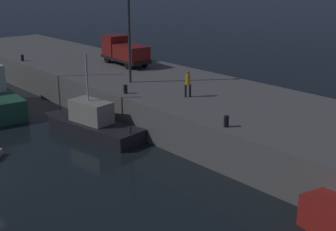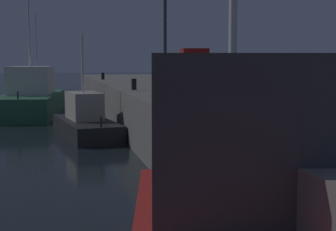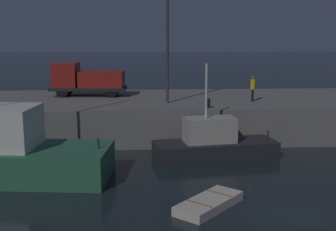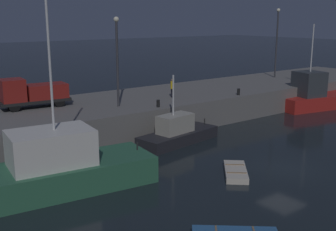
{
  "view_description": "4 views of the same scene",
  "coord_description": "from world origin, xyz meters",
  "px_view_note": "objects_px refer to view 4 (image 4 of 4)",
  "views": [
    {
      "loc": [
        23.4,
        -6.68,
        10.61
      ],
      "look_at": [
        1.16,
        12.83,
        1.3
      ],
      "focal_mm": 49.22,
      "sensor_mm": 36.0,
      "label": 1
    },
    {
      "loc": [
        25.32,
        7.33,
        4.0
      ],
      "look_at": [
        -1.12,
        13.28,
        1.1
      ],
      "focal_mm": 54.14,
      "sensor_mm": 36.0,
      "label": 2
    },
    {
      "loc": [
        -6.05,
        -16.14,
        7.15
      ],
      "look_at": [
        -4.3,
        13.91,
        1.56
      ],
      "focal_mm": 47.35,
      "sensor_mm": 36.0,
      "label": 3
    },
    {
      "loc": [
        -22.06,
        -16.34,
        9.74
      ],
      "look_at": [
        -0.55,
        11.94,
        1.49
      ],
      "focal_mm": 45.08,
      "sensor_mm": 36.0,
      "label": 4
    }
  ],
  "objects_px": {
    "lamp_post_east": "(277,38)",
    "bollard_west": "(239,92)",
    "fishing_boat_blue": "(177,133)",
    "bollard_east": "(158,103)",
    "fishing_trawler_green": "(52,170)",
    "fishing_trawler_red": "(316,96)",
    "dinghy_red_small": "(236,172)",
    "utility_truck": "(32,93)",
    "lamp_post_west": "(117,54)",
    "dockworker": "(172,87)"
  },
  "relations": [
    {
      "from": "lamp_post_east",
      "to": "bollard_west",
      "type": "distance_m",
      "value": 14.71
    },
    {
      "from": "fishing_boat_blue",
      "to": "bollard_east",
      "type": "xyz_separation_m",
      "value": [
        0.04,
        2.64,
        1.96
      ]
    },
    {
      "from": "fishing_trawler_green",
      "to": "fishing_trawler_red",
      "type": "bearing_deg",
      "value": 7.79
    },
    {
      "from": "dinghy_red_small",
      "to": "bollard_west",
      "type": "height_order",
      "value": "bollard_west"
    },
    {
      "from": "fishing_boat_blue",
      "to": "utility_truck",
      "type": "xyz_separation_m",
      "value": [
        -8.39,
        8.69,
        2.91
      ]
    },
    {
      "from": "bollard_east",
      "to": "lamp_post_east",
      "type": "bearing_deg",
      "value": 14.5
    },
    {
      "from": "lamp_post_west",
      "to": "fishing_boat_blue",
      "type": "bearing_deg",
      "value": -63.57
    },
    {
      "from": "dinghy_red_small",
      "to": "utility_truck",
      "type": "distance_m",
      "value": 18.2
    },
    {
      "from": "bollard_west",
      "to": "utility_truck",
      "type": "bearing_deg",
      "value": 160.92
    },
    {
      "from": "lamp_post_east",
      "to": "utility_truck",
      "type": "height_order",
      "value": "lamp_post_east"
    },
    {
      "from": "dinghy_red_small",
      "to": "lamp_post_west",
      "type": "distance_m",
      "value": 14.31
    },
    {
      "from": "dinghy_red_small",
      "to": "bollard_east",
      "type": "distance_m",
      "value": 10.79
    },
    {
      "from": "fishing_boat_blue",
      "to": "dockworker",
      "type": "height_order",
      "value": "fishing_boat_blue"
    },
    {
      "from": "dinghy_red_small",
      "to": "lamp_post_east",
      "type": "relative_size",
      "value": 0.41
    },
    {
      "from": "dockworker",
      "to": "fishing_boat_blue",
      "type": "bearing_deg",
      "value": -124.09
    },
    {
      "from": "lamp_post_west",
      "to": "bollard_west",
      "type": "xyz_separation_m",
      "value": [
        11.95,
        -2.41,
        -4.03
      ]
    },
    {
      "from": "bollard_east",
      "to": "dockworker",
      "type": "bearing_deg",
      "value": 36.73
    },
    {
      "from": "dockworker",
      "to": "bollard_west",
      "type": "height_order",
      "value": "dockworker"
    },
    {
      "from": "fishing_trawler_red",
      "to": "dinghy_red_small",
      "type": "bearing_deg",
      "value": -157.8
    },
    {
      "from": "fishing_boat_blue",
      "to": "utility_truck",
      "type": "distance_m",
      "value": 12.43
    },
    {
      "from": "lamp_post_east",
      "to": "fishing_trawler_green",
      "type": "bearing_deg",
      "value": -161.05
    },
    {
      "from": "bollard_west",
      "to": "bollard_east",
      "type": "distance_m",
      "value": 9.47
    },
    {
      "from": "fishing_trawler_red",
      "to": "bollard_west",
      "type": "height_order",
      "value": "fishing_trawler_red"
    },
    {
      "from": "lamp_post_west",
      "to": "fishing_trawler_green",
      "type": "bearing_deg",
      "value": -138.51
    },
    {
      "from": "fishing_boat_blue",
      "to": "bollard_west",
      "type": "xyz_separation_m",
      "value": [
        9.51,
        2.49,
        1.97
      ]
    },
    {
      "from": "lamp_post_east",
      "to": "dockworker",
      "type": "xyz_separation_m",
      "value": [
        -18.63,
        -3.1,
        -3.86
      ]
    },
    {
      "from": "lamp_post_west",
      "to": "bollard_east",
      "type": "xyz_separation_m",
      "value": [
        2.48,
        -2.27,
        -4.04
      ]
    },
    {
      "from": "fishing_boat_blue",
      "to": "dinghy_red_small",
      "type": "height_order",
      "value": "fishing_boat_blue"
    },
    {
      "from": "fishing_trawler_red",
      "to": "lamp_post_west",
      "type": "distance_m",
      "value": 23.66
    },
    {
      "from": "fishing_trawler_red",
      "to": "lamp_post_east",
      "type": "relative_size",
      "value": 1.21
    },
    {
      "from": "fishing_boat_blue",
      "to": "fishing_trawler_red",
      "type": "bearing_deg",
      "value": 3.12
    },
    {
      "from": "fishing_boat_blue",
      "to": "lamp_post_west",
      "type": "height_order",
      "value": "lamp_post_west"
    },
    {
      "from": "lamp_post_east",
      "to": "bollard_west",
      "type": "bearing_deg",
      "value": -155.17
    },
    {
      "from": "dinghy_red_small",
      "to": "lamp_post_east",
      "type": "xyz_separation_m",
      "value": [
        23.61,
        16.11,
        7.15
      ]
    },
    {
      "from": "bollard_west",
      "to": "bollard_east",
      "type": "relative_size",
      "value": 1.03
    },
    {
      "from": "fishing_trawler_green",
      "to": "bollard_west",
      "type": "xyz_separation_m",
      "value": [
        21.19,
        5.76,
        1.46
      ]
    },
    {
      "from": "lamp_post_west",
      "to": "bollard_west",
      "type": "relative_size",
      "value": 11.74
    },
    {
      "from": "fishing_trawler_red",
      "to": "bollard_west",
      "type": "xyz_separation_m",
      "value": [
        -10.76,
        1.39,
        1.43
      ]
    },
    {
      "from": "fishing_boat_blue",
      "to": "dinghy_red_small",
      "type": "relative_size",
      "value": 2.19
    },
    {
      "from": "fishing_trawler_red",
      "to": "fishing_boat_blue",
      "type": "bearing_deg",
      "value": -176.88
    },
    {
      "from": "fishing_trawler_red",
      "to": "fishing_trawler_green",
      "type": "relative_size",
      "value": 0.84
    },
    {
      "from": "utility_truck",
      "to": "dockworker",
      "type": "distance_m",
      "value": 12.44
    },
    {
      "from": "fishing_trawler_green",
      "to": "dockworker",
      "type": "relative_size",
      "value": 6.8
    },
    {
      "from": "dockworker",
      "to": "bollard_east",
      "type": "height_order",
      "value": "dockworker"
    },
    {
      "from": "dockworker",
      "to": "fishing_trawler_red",
      "type": "bearing_deg",
      "value": -13.98
    },
    {
      "from": "dinghy_red_small",
      "to": "bollard_west",
      "type": "bearing_deg",
      "value": 43.16
    },
    {
      "from": "fishing_trawler_red",
      "to": "lamp_post_east",
      "type": "height_order",
      "value": "lamp_post_east"
    },
    {
      "from": "fishing_boat_blue",
      "to": "dockworker",
      "type": "distance_m",
      "value": 6.9
    },
    {
      "from": "fishing_boat_blue",
      "to": "lamp_post_west",
      "type": "bearing_deg",
      "value": 116.43
    },
    {
      "from": "utility_truck",
      "to": "bollard_west",
      "type": "bearing_deg",
      "value": -19.08
    }
  ]
}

